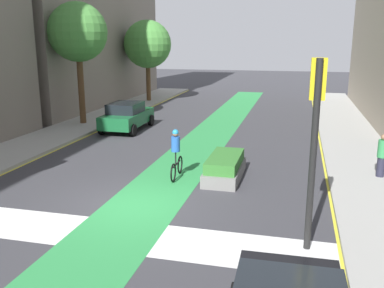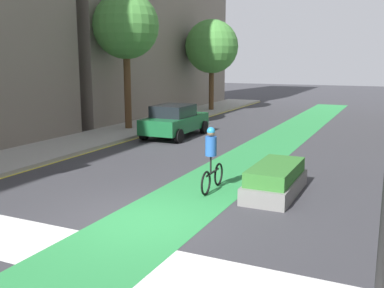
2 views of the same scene
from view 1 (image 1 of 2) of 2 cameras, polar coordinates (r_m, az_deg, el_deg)
name	(u,v)px [view 1 (image 1 of 2)]	position (r m, az deg, el deg)	size (l,w,h in m)	color
ground_plane	(133,206)	(13.33, -7.99, -8.22)	(120.00, 120.00, 0.00)	#38383D
bike_lane_paint	(142,206)	(13.22, -6.80, -8.35)	(2.40, 60.00, 0.01)	#2D8C47
crosswalk_band	(104,234)	(11.66, -11.73, -11.72)	(12.00, 1.80, 0.01)	silver
curb_stripe_right	(337,226)	(12.51, 18.89, -10.37)	(0.16, 60.00, 0.01)	yellow
traffic_signal_near_right	(316,119)	(10.17, 16.30, 3.23)	(0.35, 0.52, 4.59)	black
car_green_left_far	(127,116)	(24.16, -8.76, 3.75)	(2.08, 4.23, 1.57)	#196033
cyclist_in_lane	(176,153)	(15.45, -2.16, -1.19)	(0.32, 1.73, 1.86)	black
pedestrian_sidewalk_right_a	(382,155)	(16.67, 24.22, -1.41)	(0.34, 0.34, 1.57)	#262638
street_tree_near	(78,33)	(25.73, -15.14, 14.27)	(3.37, 3.37, 6.94)	brown
street_tree_far	(147,44)	(34.75, -6.02, 13.20)	(3.77, 3.77, 6.37)	brown
median_planter	(225,167)	(15.67, 4.43, -3.17)	(1.22, 2.85, 0.85)	slate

